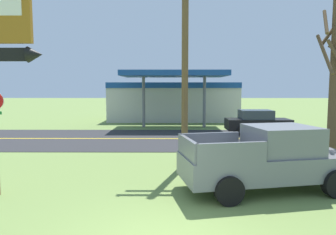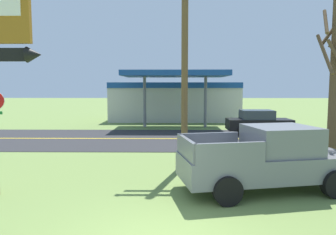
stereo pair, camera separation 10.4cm
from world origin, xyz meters
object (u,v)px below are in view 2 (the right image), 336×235
at_px(utility_pole, 185,55).
at_px(car_black_near_lane, 258,122).
at_px(gas_station, 175,100).
at_px(pickup_grey_parked_on_lawn, 268,159).
at_px(bare_tree, 336,82).

height_order(utility_pole, car_black_near_lane, utility_pole).
xyz_separation_m(gas_station, pickup_grey_parked_on_lawn, (2.71, -20.83, -0.98)).
height_order(utility_pole, gas_station, utility_pole).
relative_size(bare_tree, pickup_grey_parked_on_lawn, 1.16).
distance_m(utility_pole, gas_station, 18.01).
distance_m(bare_tree, pickup_grey_parked_on_lawn, 4.20).
relative_size(utility_pole, pickup_grey_parked_on_lawn, 1.49).
relative_size(gas_station, car_black_near_lane, 2.86).
distance_m(gas_station, car_black_near_lane, 10.95).
bearing_deg(gas_station, pickup_grey_parked_on_lawn, -82.59).
distance_m(pickup_grey_parked_on_lawn, car_black_near_lane, 11.81).
relative_size(bare_tree, car_black_near_lane, 1.52).
bearing_deg(car_black_near_lane, pickup_grey_parked_on_lawn, -103.95).
xyz_separation_m(utility_pole, gas_station, (-0.27, 17.84, -2.47)).
distance_m(utility_pole, car_black_near_lane, 10.60).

